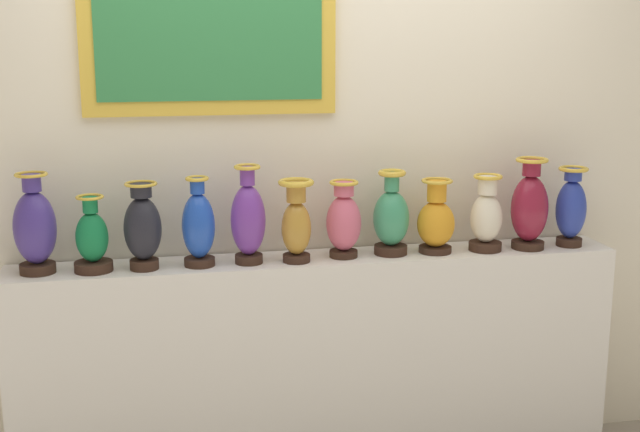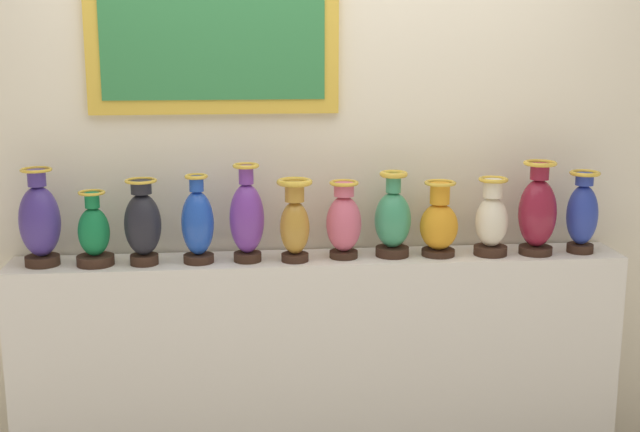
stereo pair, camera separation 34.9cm
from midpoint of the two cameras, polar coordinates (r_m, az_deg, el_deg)
The scene contains 14 objects.
display_shelf at distance 3.69m, azimuth -2.75°, elevation -10.17°, with size 2.57×0.28×0.97m, color silver.
back_wall at distance 3.65m, azimuth -3.51°, elevation 3.88°, with size 4.91×0.14×2.70m.
vase_indigo at distance 3.50m, azimuth -21.52°, elevation -0.81°, with size 0.16×0.16×0.40m.
vase_emerald at distance 3.46m, azimuth -18.01°, elevation -1.62°, with size 0.15×0.15×0.31m.
vase_onyx at distance 3.43m, azimuth -14.81°, elevation -0.82°, with size 0.15×0.15×0.35m.
vase_sapphire at distance 3.43m, azimuth -11.14°, elevation -0.74°, with size 0.13×0.13×0.37m.
vase_violet at distance 3.43m, azimuth -7.81°, elevation -0.28°, with size 0.14×0.14×0.41m.
vase_ochre at distance 3.43m, azimuth -4.53°, elevation -0.44°, with size 0.15×0.15×0.34m.
vase_rose at distance 3.50m, azimuth -1.23°, elevation -0.41°, with size 0.15×0.15×0.33m.
vase_jade at distance 3.55m, azimuth 2.05°, elevation -0.17°, with size 0.15×0.15×0.36m.
vase_amber at distance 3.59m, azimuth 5.13°, elevation -0.39°, with size 0.16×0.16×0.32m.
vase_ivory at distance 3.65m, azimuth 8.55°, elevation -0.10°, with size 0.14×0.14×0.33m.
vase_burgundy at distance 3.71m, azimuth 11.44°, elevation 0.53°, with size 0.16×0.16×0.40m.
vase_cobalt at distance 3.80m, azimuth 14.17°, elevation 0.49°, with size 0.13×0.13×0.35m.
Camera 1 is at (-0.68, -3.35, 1.89)m, focal length 47.20 mm.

